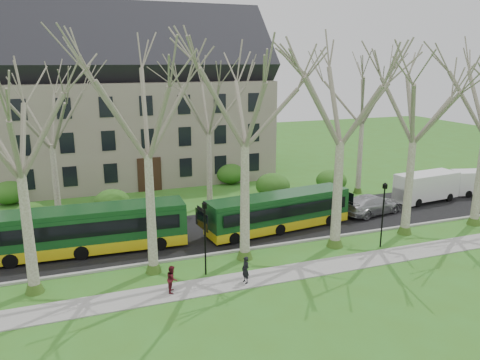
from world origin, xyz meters
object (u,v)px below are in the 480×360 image
(bus_lead, at_px, (90,229))
(pedestrian_a, at_px, (246,270))
(sedan, at_px, (372,204))
(pedestrian_b, at_px, (172,279))
(bus_follow, at_px, (279,211))
(van_a, at_px, (426,187))

(bus_lead, relative_size, pedestrian_a, 7.99)
(bus_lead, relative_size, sedan, 2.25)
(sedan, bearing_deg, pedestrian_b, 100.98)
(bus_lead, distance_m, sedan, 21.47)
(bus_follow, distance_m, pedestrian_a, 8.80)
(bus_lead, xyz_separation_m, sedan, (21.46, 0.27, -0.73))
(sedan, distance_m, van_a, 6.62)
(bus_follow, bearing_deg, pedestrian_a, -133.90)
(pedestrian_a, bearing_deg, bus_follow, 129.71)
(bus_lead, height_order, sedan, bus_lead)
(bus_lead, distance_m, van_a, 27.97)
(pedestrian_a, distance_m, pedestrian_b, 4.02)
(bus_lead, relative_size, bus_follow, 1.11)
(bus_lead, height_order, van_a, bus_lead)
(bus_lead, xyz_separation_m, van_a, (27.93, 1.56, -0.25))
(bus_follow, height_order, sedan, bus_follow)
(sedan, bearing_deg, bus_lead, 79.07)
(bus_lead, bearing_deg, sedan, 2.98)
(bus_lead, bearing_deg, pedestrian_a, -41.68)
(pedestrian_a, bearing_deg, sedan, 105.75)
(van_a, xyz_separation_m, pedestrian_b, (-24.18, -8.67, -0.52))
(van_a, bearing_deg, sedan, -174.41)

